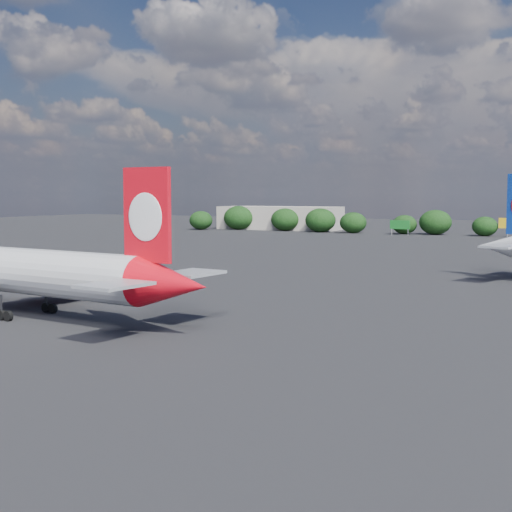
% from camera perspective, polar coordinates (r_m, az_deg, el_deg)
% --- Properties ---
extents(ground, '(500.00, 500.00, 0.00)m').
position_cam_1_polar(ground, '(102.96, 4.04, -1.99)').
color(ground, black).
rests_on(ground, ground).
extents(qantas_airliner, '(45.59, 43.42, 14.87)m').
position_cam_1_polar(qantas_airliner, '(76.68, -18.24, -1.24)').
color(qantas_airliner, silver).
rests_on(qantas_airliner, ground).
extents(terminal_building, '(42.00, 16.00, 8.00)m').
position_cam_1_polar(terminal_building, '(249.36, 1.94, 3.06)').
color(terminal_building, '#9F9589').
rests_on(terminal_building, ground).
extents(highway_sign, '(6.00, 0.30, 4.50)m').
position_cam_1_polar(highway_sign, '(218.21, 11.44, 2.45)').
color(highway_sign, '#13601E').
rests_on(highway_sign, ground).
extents(billboard_yellow, '(5.00, 0.30, 5.50)m').
position_cam_1_polar(billboard_yellow, '(218.23, 19.49, 2.46)').
color(billboard_yellow, gold).
rests_on(billboard_yellow, ground).
extents(horizon_treeline, '(204.12, 14.28, 9.17)m').
position_cam_1_polar(horizon_treeline, '(217.99, 18.57, 2.45)').
color(horizon_treeline, black).
rests_on(horizon_treeline, ground).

